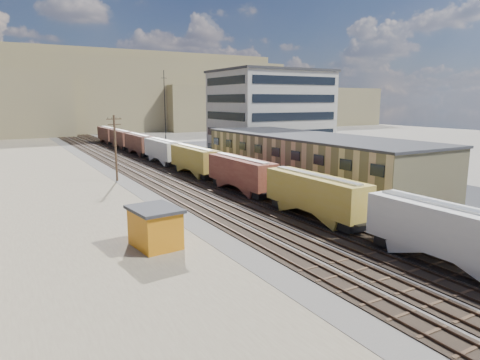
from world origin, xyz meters
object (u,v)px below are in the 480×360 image
freight_train (177,154)px  parked_car_blue (253,158)px  utility_pole_north (115,147)px  parked_car_red (468,213)px  maintenance_shed (155,227)px

freight_train → parked_car_blue: size_ratio=22.41×
freight_train → parked_car_blue: freight_train is taller
freight_train → utility_pole_north: (-12.30, -6.33, 2.50)m
freight_train → parked_car_red: freight_train is taller
utility_pole_north → parked_car_red: bearing=-56.7°
parked_car_red → maintenance_shed: bearing=135.3°
utility_pole_north → parked_car_red: (26.05, -39.58, -4.58)m
utility_pole_north → parked_car_blue: size_ratio=1.87×
parked_car_blue → parked_car_red: bearing=-117.8°
parked_car_red → parked_car_blue: (2.71, 46.96, 0.02)m
utility_pole_north → parked_car_blue: bearing=14.4°
freight_train → maintenance_shed: 41.52m
maintenance_shed → parked_car_red: size_ratio=1.18×
freight_train → parked_car_red: (13.75, -45.91, -2.07)m
parked_car_red → parked_car_blue: bearing=56.7°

